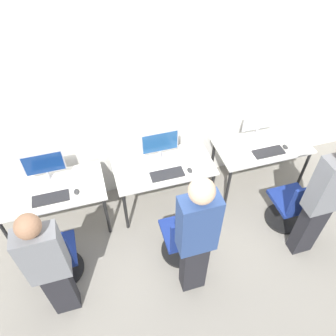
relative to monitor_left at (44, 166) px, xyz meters
The scene contains 20 objects.
ground_plane 1.71m from the monitor_left, 19.71° to the right, with size 20.00×20.00×0.00m, color gray.
wall_back 1.45m from the monitor_left, 11.51° to the left, with size 12.00×0.05×2.80m.
desk_left 0.35m from the monitor_left, 90.00° to the right, with size 1.22×0.63×0.70m.
monitor_left is the anchor object (origin of this frame).
keyboard_left 0.38m from the monitor_left, 90.00° to the right, with size 0.40×0.16×0.02m.
mouse_left 0.47m from the monitor_left, 45.97° to the right, with size 0.06×0.09×0.03m.
office_chair_left 1.04m from the monitor_left, 93.38° to the right, with size 0.48×0.48×0.87m.
person_left 1.23m from the monitor_left, 90.89° to the right, with size 0.36×0.21×1.57m.
desk_center 1.39m from the monitor_left, ahead, with size 1.22×0.63×0.70m.
monitor_center 1.35m from the monitor_left, ahead, with size 0.45×0.17×0.41m.
keyboard_center 1.40m from the monitor_left, 13.42° to the right, with size 0.40×0.16×0.02m.
mouse_center 1.68m from the monitor_left, 11.87° to the right, with size 0.06×0.09×0.03m.
office_chair_center 1.77m from the monitor_left, 36.81° to the right, with size 0.48×0.48×0.87m.
person_center 1.91m from the monitor_left, 45.88° to the right, with size 0.36×0.22×1.71m.
desk_right 2.72m from the monitor_left, ahead, with size 1.22×0.63×0.70m.
monitor_right 2.70m from the monitor_left, ahead, with size 0.45×0.17×0.41m.
keyboard_right 2.73m from the monitor_left, ahead, with size 0.40×0.16×0.02m.
mouse_right 2.97m from the monitor_left, ahead, with size 0.06×0.09×0.03m.
office_chair_right 2.98m from the monitor_left, 18.81° to the right, with size 0.48×0.48×0.87m.
person_right 3.03m from the monitor_left, 25.61° to the right, with size 0.36×0.23×1.73m.
Camera 1 is at (-0.75, -2.40, 3.55)m, focal length 35.00 mm.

